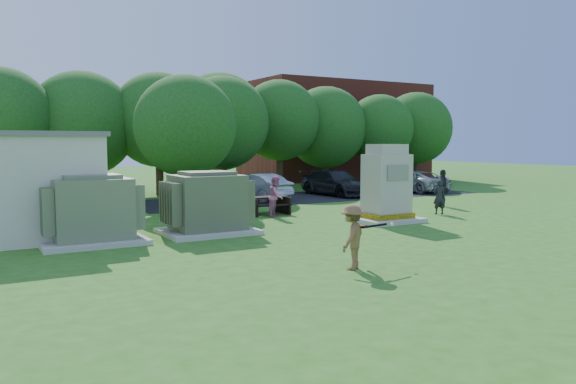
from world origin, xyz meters
TOP-DOWN VIEW (x-y plane):
  - ground at (0.00, 0.00)m, footprint 120.00×120.00m
  - brick_building at (18.00, 27.00)m, footprint 15.00×8.00m
  - parking_strip at (7.00, 13.50)m, footprint 20.00×6.00m
  - transformer_left at (-6.50, 4.50)m, footprint 3.00×2.40m
  - transformer_right at (-2.80, 4.50)m, footprint 3.00×2.40m
  - generator_cabinet at (4.13, 3.65)m, footprint 2.43×1.99m
  - picnic_table at (1.24, 7.93)m, footprint 1.78×1.33m
  - batter at (-1.83, -2.21)m, footprint 1.15×1.04m
  - person_by_generator at (7.55, 4.31)m, footprint 0.63×0.53m
  - person_at_picnic at (1.25, 7.10)m, footprint 1.02×1.01m
  - person_walking_right at (9.78, 6.31)m, footprint 0.96×1.08m
  - car_white at (1.24, 12.99)m, footprint 2.37×4.65m
  - car_silver_a at (3.53, 13.51)m, footprint 2.61×4.50m
  - car_dark at (8.74, 13.57)m, footprint 2.33×5.12m
  - car_silver_b at (14.28, 13.11)m, footprint 2.19×4.65m
  - batting_equipment at (-1.22, -2.30)m, footprint 1.16×0.31m
  - tree_row at (1.75, 18.50)m, footprint 41.30×13.30m

SIDE VIEW (x-z plane):
  - ground at x=0.00m, z-range 0.00..0.00m
  - parking_strip at x=7.00m, z-range 0.00..0.01m
  - picnic_table at x=1.24m, z-range 0.09..0.86m
  - car_silver_b at x=14.28m, z-range 0.00..1.28m
  - car_silver_a at x=3.53m, z-range 0.00..1.40m
  - car_dark at x=8.74m, z-range 0.00..1.45m
  - person_by_generator at x=7.55m, z-range 0.00..1.47m
  - car_white at x=1.24m, z-range 0.00..1.52m
  - batter at x=-1.83m, z-range 0.00..1.55m
  - person_at_picnic at x=1.25m, z-range 0.00..1.67m
  - person_walking_right at x=9.78m, z-range 0.00..1.76m
  - transformer_left at x=-6.50m, z-range -0.07..2.00m
  - transformer_right at x=-2.80m, z-range -0.07..2.00m
  - batting_equipment at x=-1.22m, z-range 0.96..1.07m
  - generator_cabinet at x=4.13m, z-range -0.18..2.78m
  - brick_building at x=18.00m, z-range 0.00..8.00m
  - tree_row at x=1.75m, z-range 0.50..7.80m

